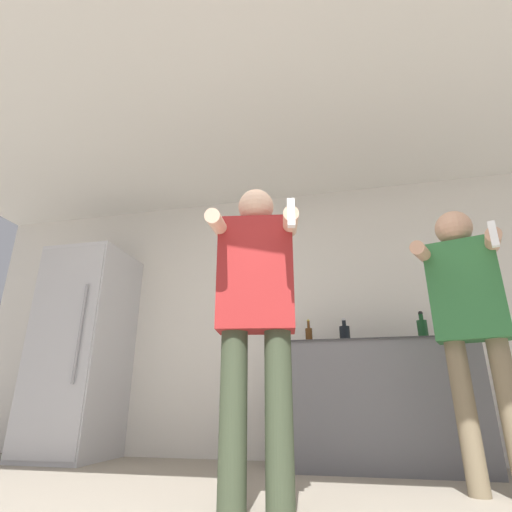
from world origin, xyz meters
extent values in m
cube|color=silver|center=(0.00, 2.72, 1.27)|extent=(7.00, 0.06, 2.55)
cube|color=silver|center=(0.00, 1.35, 2.57)|extent=(7.00, 3.21, 0.05)
cube|color=silver|center=(-2.08, 2.34, 0.95)|extent=(0.70, 0.71, 1.90)
cube|color=#B6B6BB|center=(-2.08, 1.98, 0.95)|extent=(0.67, 0.01, 1.83)
cylinder|color=#99999E|center=(-1.85, 1.95, 1.05)|extent=(0.02, 0.02, 0.86)
cube|color=slate|center=(0.58, 2.37, 0.46)|extent=(1.49, 0.64, 0.93)
cube|color=#38383A|center=(0.58, 2.37, 0.93)|extent=(1.52, 0.67, 0.01)
cylinder|color=#194723|center=(1.01, 2.43, 1.03)|extent=(0.08, 0.08, 0.18)
cylinder|color=#194723|center=(1.01, 2.43, 1.15)|extent=(0.03, 0.03, 0.06)
sphere|color=black|center=(1.01, 2.43, 1.18)|extent=(0.04, 0.04, 0.04)
cylinder|color=black|center=(0.38, 2.43, 1.01)|extent=(0.09, 0.09, 0.16)
cylinder|color=black|center=(0.38, 2.43, 1.12)|extent=(0.03, 0.03, 0.06)
sphere|color=silver|center=(0.38, 2.43, 1.15)|extent=(0.04, 0.04, 0.04)
cylinder|color=#563314|center=(0.07, 2.43, 1.01)|extent=(0.06, 0.06, 0.15)
cylinder|color=#563314|center=(0.07, 2.43, 1.12)|extent=(0.02, 0.02, 0.07)
sphere|color=#B29933|center=(0.07, 2.43, 1.15)|extent=(0.03, 0.03, 0.03)
cylinder|color=#38422D|center=(-0.17, 0.89, 0.41)|extent=(0.14, 0.14, 0.82)
cylinder|color=#38422D|center=(0.05, 0.93, 0.41)|extent=(0.14, 0.14, 0.82)
cube|color=maroon|center=(-0.06, 0.91, 1.12)|extent=(0.42, 0.26, 0.61)
sphere|color=beige|center=(-0.06, 0.91, 1.53)|extent=(0.20, 0.20, 0.20)
cylinder|color=beige|center=(-0.22, 0.72, 1.35)|extent=(0.13, 0.36, 0.13)
cylinder|color=beige|center=(0.15, 0.77, 1.35)|extent=(0.13, 0.36, 0.13)
cube|color=white|center=(0.18, 0.61, 1.32)|extent=(0.04, 0.04, 0.14)
cylinder|color=#75664C|center=(1.02, 1.55, 0.41)|extent=(0.12, 0.12, 0.82)
cylinder|color=#75664C|center=(1.23, 1.49, 0.41)|extent=(0.12, 0.12, 0.82)
cube|color=#2D6B38|center=(1.13, 1.52, 1.13)|extent=(0.45, 0.31, 0.61)
sphere|color=tan|center=(1.13, 1.52, 1.55)|extent=(0.23, 0.23, 0.23)
cylinder|color=tan|center=(0.88, 1.38, 1.35)|extent=(0.21, 0.43, 0.15)
cylinder|color=tan|center=(1.25, 1.27, 1.35)|extent=(0.21, 0.43, 0.15)
cube|color=white|center=(1.19, 1.07, 1.31)|extent=(0.05, 0.05, 0.14)
camera|label=1|loc=(0.38, -1.09, 0.47)|focal=28.00mm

